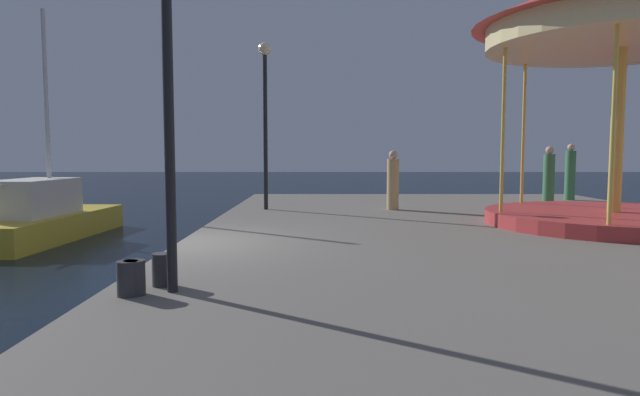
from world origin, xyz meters
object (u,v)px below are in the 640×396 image
person_by_the_water (548,177)px  sailboat_yellow (40,217)px  lamp_post_near_edge (166,24)px  person_near_carousel (569,174)px  bollard_south (161,270)px  person_mid_promenade (392,182)px  carousel (621,29)px  bollard_north (134,278)px  bollard_center (127,279)px  lamp_post_mid_promenade (264,98)px

person_by_the_water → sailboat_yellow: bearing=-172.5°
lamp_post_near_edge → person_near_carousel: (10.35, 12.53, -2.15)m
bollard_south → person_mid_promenade: bearing=66.0°
sailboat_yellow → bollard_south: bearing=-55.6°
carousel → bollard_north: carousel is taller
carousel → bollard_south: carousel is taller
lamp_post_near_edge → bollard_center: 2.91m
bollard_center → person_near_carousel: 16.70m
sailboat_yellow → bollard_center: size_ratio=16.05×
carousel → person_near_carousel: (2.03, 6.63, -3.40)m
lamp_post_near_edge → person_by_the_water: lamp_post_near_edge is taller
sailboat_yellow → bollard_north: sailboat_yellow is taller
lamp_post_near_edge → bollard_south: bearing=125.4°
lamp_post_mid_promenade → person_by_the_water: 9.10m
bollard_south → person_near_carousel: person_near_carousel is taller
lamp_post_near_edge → person_near_carousel: lamp_post_near_edge is taller
bollard_center → person_mid_promenade: person_mid_promenade is taller
sailboat_yellow → person_by_the_water: bearing=7.5°
lamp_post_mid_promenade → bollard_center: (-0.62, -9.56, -2.99)m
lamp_post_near_edge → bollard_south: (-0.20, 0.28, -2.86)m
bollard_center → bollard_north: 0.08m
lamp_post_near_edge → person_mid_promenade: (3.81, 9.29, -2.28)m
bollard_south → bollard_north: 0.47m
person_by_the_water → person_near_carousel: bearing=50.4°
carousel → person_by_the_water: bearing=83.6°
person_mid_promenade → carousel: bearing=-36.9°
person_mid_promenade → person_near_carousel: bearing=26.4°
bollard_north → person_by_the_water: (9.25, 10.88, 0.66)m
lamp_post_mid_promenade → bollard_south: lamp_post_mid_promenade is taller
bollard_center → bollard_north: size_ratio=1.00×
carousel → bollard_south: 11.00m
bollard_center → person_near_carousel: person_near_carousel is taller
lamp_post_near_edge → person_mid_promenade: bearing=67.7°
sailboat_yellow → bollard_center: sailboat_yellow is taller
bollard_north → bollard_center: bearing=-143.4°
bollard_north → person_near_carousel: bearing=49.7°
carousel → lamp_post_mid_promenade: bearing=156.9°
lamp_post_near_edge → person_by_the_water: (8.86, 10.73, -2.21)m
sailboat_yellow → person_mid_promenade: size_ratio=3.80×
carousel → person_mid_promenade: (-4.51, 3.39, -3.52)m
person_by_the_water → person_near_carousel: 2.33m
carousel → lamp_post_mid_promenade: 8.93m
sailboat_yellow → person_near_carousel: sailboat_yellow is taller
sailboat_yellow → person_mid_promenade: sailboat_yellow is taller
lamp_post_near_edge → bollard_north: lamp_post_near_edge is taller
lamp_post_near_edge → bollard_center: lamp_post_near_edge is taller
lamp_post_mid_promenade → bollard_center: 10.04m
sailboat_yellow → person_near_carousel: bearing=12.9°
bollard_center → sailboat_yellow: bearing=121.9°
person_by_the_water → lamp_post_mid_promenade: bearing=-171.1°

